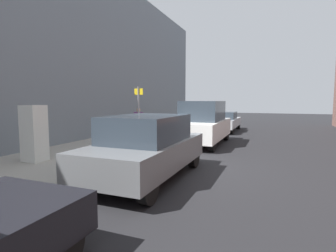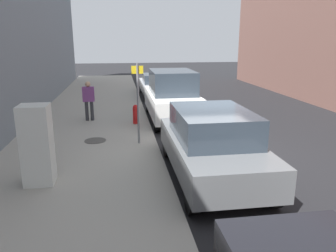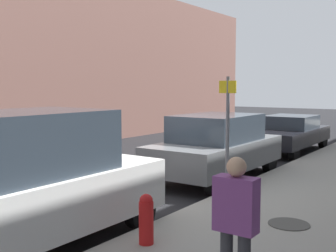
{
  "view_description": "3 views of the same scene",
  "coord_description": "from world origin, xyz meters",
  "views": [
    {
      "loc": [
        2.82,
        -7.64,
        2.14
      ],
      "look_at": [
        0.28,
        -1.34,
        1.48
      ],
      "focal_mm": 28.0,
      "sensor_mm": 36.0,
      "label": 1
    },
    {
      "loc": [
        -2.58,
        -8.75,
        3.4
      ],
      "look_at": [
        -1.27,
        0.05,
        1.02
      ],
      "focal_mm": 35.0,
      "sensor_mm": 36.0,
      "label": 2
    },
    {
      "loc": [
        -5.76,
        8.7,
        2.49
      ],
      "look_at": [
        -0.28,
        0.88,
        1.6
      ],
      "focal_mm": 45.0,
      "sensor_mm": 36.0,
      "label": 3
    }
  ],
  "objects": [
    {
      "name": "manhole_cover",
      "position": [
        -3.44,
        1.79,
        0.15
      ],
      "size": [
        0.7,
        0.7,
        0.02
      ],
      "primitive_type": "cylinder",
      "color": "#47443F",
      "rests_on": "sidewalk_slab"
    },
    {
      "name": "parked_suv_gray",
      "position": [
        -0.37,
        -1.29,
        0.89
      ],
      "size": [
        1.98,
        4.5,
        1.74
      ],
      "color": "slate",
      "rests_on": "ground"
    },
    {
      "name": "ground_plane",
      "position": [
        0.0,
        0.0,
        0.0
      ],
      "size": [
        80.0,
        80.0,
        0.0
      ],
      "primitive_type": "plane",
      "color": "black"
    },
    {
      "name": "parked_sedan_dark",
      "position": [
        -0.37,
        -7.13,
        0.72
      ],
      "size": [
        1.86,
        4.75,
        1.39
      ],
      "color": "black",
      "rests_on": "ground"
    },
    {
      "name": "street_sign_post",
      "position": [
        -2.02,
        1.34,
        1.57
      ],
      "size": [
        0.36,
        0.07,
        2.54
      ],
      "color": "slate",
      "rests_on": "sidewalk_slab"
    },
    {
      "name": "pedestrian_walking_far",
      "position": [
        -3.83,
        4.68,
        1.07
      ],
      "size": [
        0.46,
        0.22,
        1.61
      ],
      "rotation": [
        0.0,
        0.0,
        4.27
      ],
      "color": "#333338",
      "rests_on": "sidewalk_slab"
    },
    {
      "name": "parked_van_white",
      "position": [
        -0.37,
        4.85,
        1.04
      ],
      "size": [
        1.98,
        4.66,
        2.12
      ],
      "color": "silver",
      "rests_on": "ground"
    },
    {
      "name": "fire_hydrant",
      "position": [
        -1.99,
        3.88,
        0.54
      ],
      "size": [
        0.22,
        0.22,
        0.76
      ],
      "color": "red",
      "rests_on": "sidewalk_slab"
    }
  ]
}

